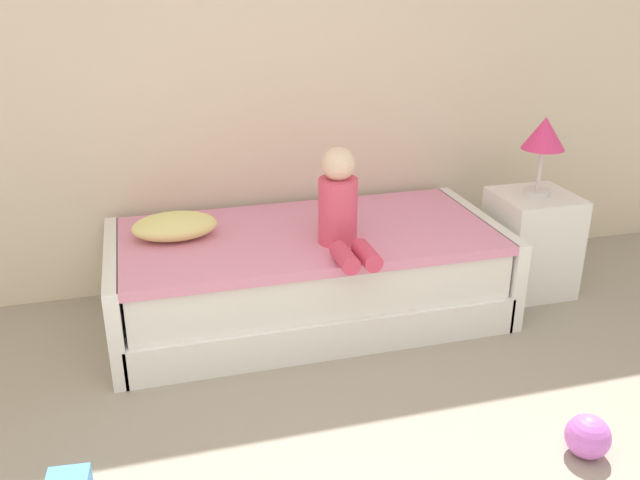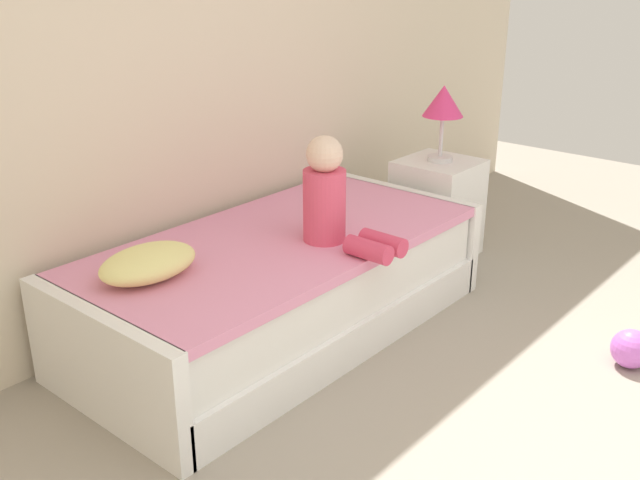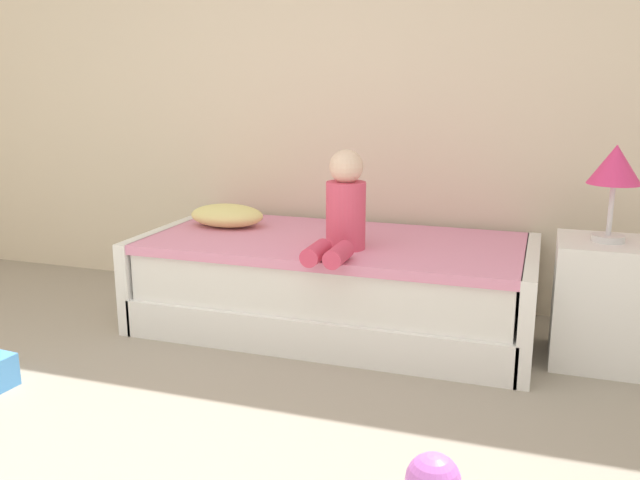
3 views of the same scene
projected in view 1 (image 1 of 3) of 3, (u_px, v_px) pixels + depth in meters
The scene contains 7 objects.
wall_rear at pixel (219, 38), 3.74m from camera, with size 7.20×0.10×2.90m, color beige.
bed at pixel (308, 274), 3.75m from camera, with size 2.11×1.00×0.50m.
nightstand at pixel (530, 243), 4.03m from camera, with size 0.44×0.44×0.60m, color white.
table_lamp at pixel (544, 137), 3.78m from camera, with size 0.24×0.24×0.45m.
child_figure at pixel (341, 208), 3.40m from camera, with size 0.20×0.51×0.50m.
pillow at pixel (175, 226), 3.55m from camera, with size 0.44×0.30×0.13m, color #F2E58C.
toy_ball at pixel (588, 436), 2.72m from camera, with size 0.18×0.18×0.18m, color #CC66D8.
Camera 1 is at (-0.50, -1.29, 1.86)m, focal length 38.28 mm.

